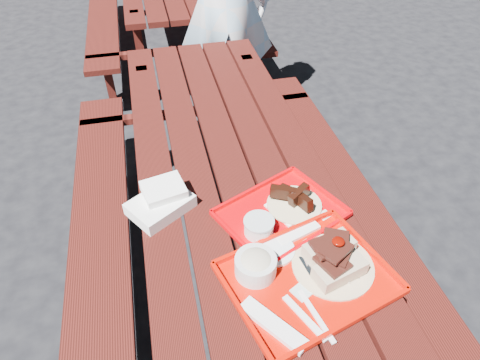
{
  "coord_description": "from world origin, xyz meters",
  "views": [
    {
      "loc": [
        -0.27,
        -1.28,
        1.85
      ],
      "look_at": [
        0.0,
        -0.15,
        0.82
      ],
      "focal_mm": 32.0,
      "sensor_mm": 36.0,
      "label": 1
    }
  ],
  "objects_px": {
    "near_tray": "(304,268)",
    "picnic_table_near": "(232,203)",
    "far_tray": "(281,214)",
    "person": "(224,2)"
  },
  "relations": [
    {
      "from": "near_tray",
      "to": "picnic_table_near",
      "type": "bearing_deg",
      "value": 100.78
    },
    {
      "from": "far_tray",
      "to": "picnic_table_near",
      "type": "bearing_deg",
      "value": 110.15
    },
    {
      "from": "near_tray",
      "to": "far_tray",
      "type": "relative_size",
      "value": 1.14
    },
    {
      "from": "person",
      "to": "near_tray",
      "type": "bearing_deg",
      "value": 91.36
    },
    {
      "from": "near_tray",
      "to": "person",
      "type": "height_order",
      "value": "person"
    },
    {
      "from": "near_tray",
      "to": "far_tray",
      "type": "distance_m",
      "value": 0.25
    },
    {
      "from": "picnic_table_near",
      "to": "far_tray",
      "type": "height_order",
      "value": "far_tray"
    },
    {
      "from": "near_tray",
      "to": "person",
      "type": "relative_size",
      "value": 0.31
    },
    {
      "from": "far_tray",
      "to": "person",
      "type": "bearing_deg",
      "value": 84.66
    },
    {
      "from": "far_tray",
      "to": "person",
      "type": "height_order",
      "value": "person"
    }
  ]
}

